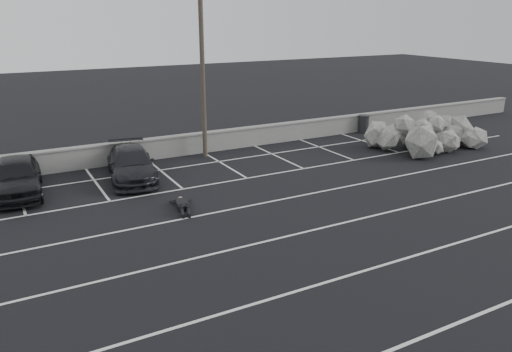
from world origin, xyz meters
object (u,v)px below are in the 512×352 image
car_right (131,164)px  person (182,201)px  utility_pole (203,70)px  riprap_pile (431,139)px  trash_bin (364,124)px  car_left (17,176)px

car_right → person: bearing=-70.5°
utility_pole → riprap_pile: size_ratio=1.35×
car_right → trash_bin: size_ratio=4.38×
person → car_left: bearing=153.3°
riprap_pile → person: riprap_pile is taller
utility_pole → trash_bin: size_ratio=8.11×
riprap_pile → trash_bin: bearing=97.1°
car_right → utility_pole: (4.26, 1.85, 3.68)m
utility_pole → riprap_pile: 12.67m
car_right → person: size_ratio=1.92×
utility_pole → person: bearing=-120.2°
person → car_right: bearing=113.0°
trash_bin → person: (-14.18, -6.45, -0.31)m
riprap_pile → utility_pole: bearing=158.6°
trash_bin → riprap_pile: size_ratio=0.17×
car_right → trash_bin: bearing=18.1°
car_left → riprap_pile: bearing=-2.9°
car_left → car_right: bearing=2.5°
car_left → trash_bin: bearing=11.0°
utility_pole → person: (-3.53, -6.05, -4.13)m
utility_pole → person: size_ratio=3.56×
utility_pole → trash_bin: (10.66, 0.40, -3.82)m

